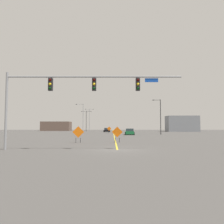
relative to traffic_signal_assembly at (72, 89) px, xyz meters
The scene contains 14 objects.
ground 6.26m from the traffic_signal_assembly, ahead, with size 202.91×202.91×0.00m, color #4C4947.
road_centre_stripe 56.73m from the traffic_signal_assembly, 86.19° to the left, with size 0.16×112.73×0.01m.
traffic_signal_assembly is the anchor object (origin of this frame).
street_lamp_far_left 36.07m from the traffic_signal_assembly, 66.39° to the left, with size 1.94×0.24×8.15m.
street_lamp_mid_left 65.83m from the traffic_signal_assembly, 95.60° to the left, with size 3.96×0.24×7.69m.
street_lamp_far_right 49.23m from the traffic_signal_assembly, 96.56° to the left, with size 2.33×0.24×8.73m.
street_lamp_near_right 67.42m from the traffic_signal_assembly, 94.61° to the left, with size 3.38×0.24×8.63m.
construction_sign_median_far 8.57m from the traffic_signal_assembly, 94.60° to the left, with size 1.34×0.19×1.93m.
construction_sign_right_shoulder 42.34m from the traffic_signal_assembly, 86.52° to the left, with size 1.17×0.06×1.86m.
construction_sign_median_near 9.92m from the traffic_signal_assembly, 64.47° to the left, with size 1.29×0.15×1.88m.
car_green_far 32.95m from the traffic_signal_assembly, 77.13° to the left, with size 2.21×4.03×1.40m.
car_black_distant 57.10m from the traffic_signal_assembly, 88.41° to the left, with size 2.18×3.95×1.36m.
roadside_building_east 68.52m from the traffic_signal_assembly, 65.24° to the left, with size 11.05×5.81×5.66m.
roadside_building_west 78.35m from the traffic_signal_assembly, 104.96° to the left, with size 11.85×6.66×3.85m.
Camera 1 is at (-0.43, -18.26, 1.92)m, focal length 35.58 mm.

